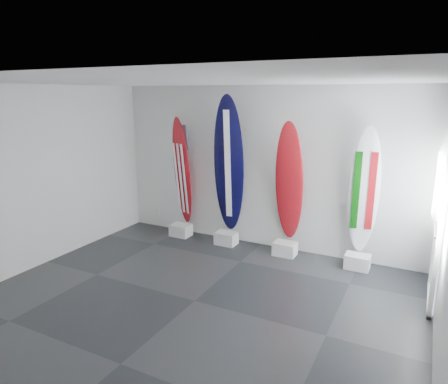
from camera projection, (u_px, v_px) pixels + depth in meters
The scene contains 15 objects.
floor at pixel (195, 301), 5.69m from camera, with size 6.00×6.00×0.00m, color black.
ceiling at pixel (191, 81), 4.98m from camera, with size 6.00×6.00×0.00m, color white.
wall_back at pixel (263, 168), 7.50m from camera, with size 6.00×6.00×0.00m, color silver.
wall_front at pixel (27, 269), 3.18m from camera, with size 6.00×6.00×0.00m, color silver.
wall_left at pixel (38, 177), 6.67m from camera, with size 5.00×5.00×0.00m, color silver.
display_block_usa at pixel (181, 230), 8.28m from camera, with size 0.40×0.30×0.24m, color silver.
surfboard_usa at pixel (182, 172), 8.08m from camera, with size 0.49×0.08×2.19m, color maroon.
display_block_navy at pixel (226, 238), 7.82m from camera, with size 0.40×0.30×0.24m, color silver.
surfboard_navy at pixel (229, 165), 7.57m from camera, with size 0.59×0.08×2.62m, color black.
display_block_swiss at pixel (285, 249), 7.29m from camera, with size 0.40×0.30×0.24m, color silver.
surfboard_swiss at pixel (289, 183), 7.09m from camera, with size 0.50×0.08×2.20m, color maroon.
display_block_italy at pixel (357, 262), 6.73m from camera, with size 0.40×0.30×0.24m, color silver.
surfboard_italy at pixel (364, 191), 6.53m from camera, with size 0.49×0.08×2.15m, color white.
wall_outlet at pixel (158, 211), 8.84m from camera, with size 0.09×0.02×0.13m, color silver.
glass_door at pixel (444, 203), 5.38m from camera, with size 0.12×1.16×2.85m, color white, non-canonical shape.
Camera 1 is at (2.73, -4.41, 2.84)m, focal length 32.35 mm.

